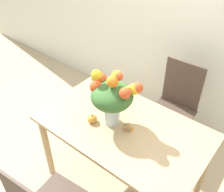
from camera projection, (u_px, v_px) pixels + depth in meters
The scene contains 7 objects.
ground_plane at pixel (121, 182), 2.58m from camera, with size 12.00×12.00×0.00m, color tan.
wall_back at pixel (202, 12), 2.50m from camera, with size 8.00×0.06×2.70m.
dining_table at pixel (123, 135), 2.16m from camera, with size 1.36×0.81×0.78m.
flower_vase at pixel (112, 96), 1.97m from camera, with size 0.44×0.33×0.47m.
pumpkin at pixel (92, 119), 2.11m from camera, with size 0.08×0.08×0.07m.
turkey_figurine at pixel (129, 126), 2.04m from camera, with size 0.08×0.10×0.06m.
dining_chair_near_window at pixel (174, 108), 2.69m from camera, with size 0.44×0.44×0.98m.
Camera 1 is at (0.87, -1.23, 2.26)m, focal length 42.00 mm.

